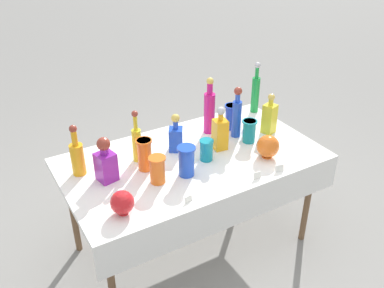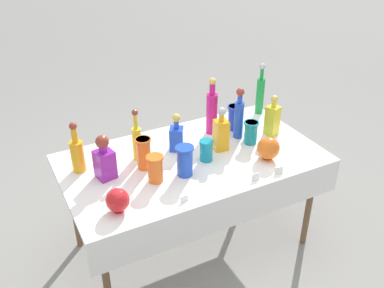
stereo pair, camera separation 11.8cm
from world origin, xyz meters
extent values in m
plane|color=gray|center=(0.00, 0.00, 0.00)|extent=(40.00, 40.00, 0.00)
cube|color=white|center=(0.00, 0.00, 0.74)|extent=(1.69, 0.94, 0.03)
cube|color=white|center=(0.00, -0.47, 0.64)|extent=(1.69, 0.01, 0.24)
cylinder|color=brown|center=(-0.74, -0.37, 0.36)|extent=(0.04, 0.04, 0.73)
cylinder|color=brown|center=(0.74, -0.37, 0.36)|extent=(0.04, 0.04, 0.73)
cylinder|color=brown|center=(-0.74, 0.37, 0.36)|extent=(0.04, 0.04, 0.73)
cylinder|color=brown|center=(0.74, 0.37, 0.36)|extent=(0.04, 0.04, 0.73)
cylinder|color=#C61972|center=(0.28, 0.24, 0.91)|extent=(0.08, 0.08, 0.30)
cylinder|color=#C61972|center=(0.28, 0.24, 1.10)|extent=(0.04, 0.04, 0.08)
sphere|color=gold|center=(0.28, 0.24, 1.15)|extent=(0.05, 0.05, 0.05)
cylinder|color=#198C38|center=(0.77, 0.34, 0.90)|extent=(0.06, 0.06, 0.28)
cylinder|color=#198C38|center=(0.77, 0.34, 1.09)|extent=(0.03, 0.03, 0.09)
sphere|color=#B2B2B7|center=(0.77, 0.34, 1.14)|extent=(0.04, 0.04, 0.04)
cylinder|color=orange|center=(-0.69, 0.19, 0.86)|extent=(0.08, 0.08, 0.20)
cylinder|color=orange|center=(-0.69, 0.19, 1.01)|extent=(0.04, 0.04, 0.10)
sphere|color=maroon|center=(-0.69, 0.19, 1.07)|extent=(0.05, 0.05, 0.05)
cylinder|color=yellow|center=(-0.32, 0.15, 0.87)|extent=(0.06, 0.06, 0.22)
cylinder|color=yellow|center=(-0.32, 0.15, 1.03)|extent=(0.03, 0.03, 0.10)
sphere|color=maroon|center=(-0.32, 0.15, 1.09)|extent=(0.04, 0.04, 0.04)
cylinder|color=blue|center=(0.41, 0.09, 0.89)|extent=(0.07, 0.07, 0.27)
cylinder|color=blue|center=(0.41, 0.09, 1.06)|extent=(0.03, 0.03, 0.06)
sphere|color=maroon|center=(0.41, 0.09, 1.11)|extent=(0.06, 0.06, 0.06)
cube|color=yellow|center=(0.65, 0.02, 0.87)|extent=(0.10, 0.10, 0.22)
cylinder|color=yellow|center=(0.65, 0.02, 1.00)|extent=(0.03, 0.03, 0.04)
sphere|color=gold|center=(0.65, 0.02, 1.04)|extent=(0.05, 0.05, 0.05)
cube|color=purple|center=(-0.57, 0.04, 0.85)|extent=(0.12, 0.12, 0.18)
cylinder|color=purple|center=(-0.57, 0.04, 0.96)|extent=(0.05, 0.05, 0.04)
sphere|color=maroon|center=(-0.57, 0.04, 1.01)|extent=(0.08, 0.08, 0.08)
cube|color=blue|center=(-0.05, 0.13, 0.84)|extent=(0.12, 0.12, 0.16)
cylinder|color=blue|center=(-0.05, 0.13, 0.95)|extent=(0.03, 0.03, 0.06)
sphere|color=gold|center=(-0.05, 0.13, 1.00)|extent=(0.06, 0.06, 0.06)
cube|color=orange|center=(0.22, 0.01, 0.87)|extent=(0.10, 0.10, 0.21)
cylinder|color=orange|center=(0.22, 0.01, 1.00)|extent=(0.03, 0.03, 0.05)
sphere|color=#B2B2B7|center=(0.22, 0.01, 1.04)|extent=(0.06, 0.06, 0.06)
cylinder|color=blue|center=(-0.13, -0.16, 0.86)|extent=(0.10, 0.10, 0.20)
cylinder|color=blue|center=(-0.13, -0.16, 0.95)|extent=(0.11, 0.11, 0.01)
cylinder|color=orange|center=(-0.32, -0.14, 0.85)|extent=(0.09, 0.09, 0.17)
cylinder|color=orange|center=(-0.32, -0.14, 0.93)|extent=(0.10, 0.10, 0.01)
cylinder|color=orange|center=(-0.32, 0.03, 0.86)|extent=(0.09, 0.09, 0.21)
cylinder|color=orange|center=(-0.32, 0.03, 0.96)|extent=(0.10, 0.10, 0.01)
cylinder|color=teal|center=(0.07, -0.07, 0.83)|extent=(0.08, 0.08, 0.14)
cylinder|color=teal|center=(0.07, -0.07, 0.90)|extent=(0.09, 0.09, 0.01)
cylinder|color=teal|center=(0.45, -0.02, 0.84)|extent=(0.09, 0.09, 0.16)
cylinder|color=teal|center=(0.45, -0.02, 0.92)|extent=(0.11, 0.11, 0.01)
cylinder|color=blue|center=(0.45, 0.21, 0.85)|extent=(0.09, 0.09, 0.18)
cylinder|color=blue|center=(0.45, 0.21, 0.94)|extent=(0.11, 0.11, 0.01)
cylinder|color=red|center=(-0.61, -0.31, 0.76)|extent=(0.06, 0.06, 0.01)
sphere|color=red|center=(-0.61, -0.31, 0.83)|extent=(0.13, 0.13, 0.13)
cylinder|color=orange|center=(0.43, -0.25, 0.76)|extent=(0.07, 0.07, 0.01)
sphere|color=orange|center=(0.43, -0.25, 0.84)|extent=(0.15, 0.15, 0.15)
cube|color=white|center=(0.22, -0.41, 0.78)|extent=(0.05, 0.02, 0.04)
cube|color=white|center=(0.39, -0.42, 0.78)|extent=(0.06, 0.03, 0.04)
cube|color=white|center=(-0.26, -0.39, 0.78)|extent=(0.05, 0.02, 0.03)
cube|color=tan|center=(0.27, 0.85, 0.16)|extent=(0.42, 0.40, 0.33)
cube|color=tan|center=(0.27, 0.97, 0.37)|extent=(0.36, 0.08, 0.09)
camera|label=1|loc=(-1.20, -2.06, 2.25)|focal=40.00mm
camera|label=2|loc=(-1.10, -2.11, 2.25)|focal=40.00mm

